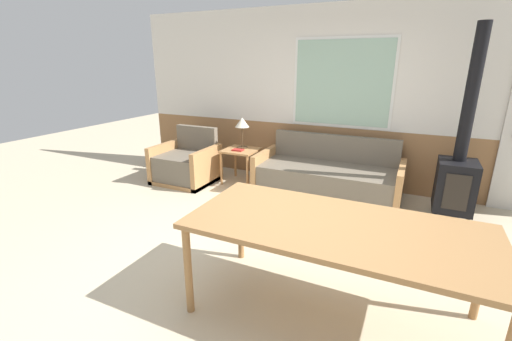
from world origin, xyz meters
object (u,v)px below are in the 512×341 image
armchair (186,165)px  dining_table (336,232)px  couch (327,179)px  table_lamp (242,124)px  wood_stove (458,169)px  side_table (241,155)px

armchair → dining_table: 3.61m
couch → table_lamp: (-1.43, 0.07, 0.68)m
couch → wood_stove: wood_stove is taller
couch → dining_table: couch is taller
armchair → table_lamp: table_lamp is taller
armchair → wood_stove: wood_stove is taller
armchair → dining_table: size_ratio=0.43×
couch → armchair: armchair is taller
couch → side_table: bearing=-179.2°
armchair → table_lamp: (0.82, 0.43, 0.67)m
wood_stove → dining_table: bearing=-111.5°
couch → side_table: (-1.41, -0.02, 0.20)m
wood_stove → table_lamp: bearing=178.2°
dining_table → table_lamp: bearing=129.5°
table_lamp → dining_table: (2.08, -2.53, -0.23)m
side_table → table_lamp: (-0.02, 0.09, 0.48)m
couch → wood_stove: (1.61, -0.02, 0.37)m
couch → dining_table: bearing=-75.1°
dining_table → wood_stove: size_ratio=0.92×
couch → armchair: size_ratio=2.24×
couch → side_table: couch is taller
armchair → side_table: armchair is taller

